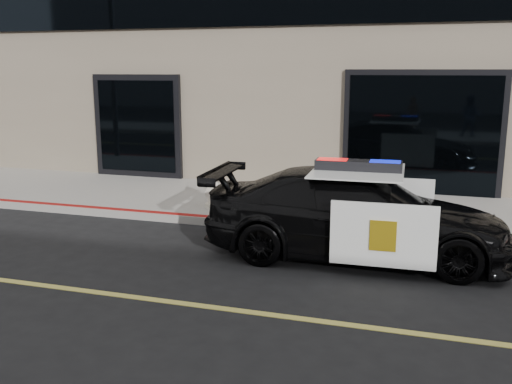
# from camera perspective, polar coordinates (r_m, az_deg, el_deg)

# --- Properties ---
(ground) EXTENTS (120.00, 120.00, 0.00)m
(ground) POSITION_cam_1_polar(r_m,az_deg,el_deg) (6.82, 22.85, -13.85)
(ground) COLOR black
(ground) RESTS_ON ground
(sidewalk_n) EXTENTS (60.00, 3.50, 0.15)m
(sidewalk_n) POSITION_cam_1_polar(r_m,az_deg,el_deg) (11.75, 20.54, -2.42)
(sidewalk_n) COLOR gray
(sidewalk_n) RESTS_ON ground
(police_car) EXTENTS (2.31, 4.80, 1.53)m
(police_car) POSITION_cam_1_polar(r_m,az_deg,el_deg) (8.96, 10.04, -2.18)
(police_car) COLOR black
(police_car) RESTS_ON ground
(fire_hydrant) EXTENTS (0.36, 0.50, 0.79)m
(fire_hydrant) POSITION_cam_1_polar(r_m,az_deg,el_deg) (11.45, -4.27, 0.26)
(fire_hydrant) COLOR beige
(fire_hydrant) RESTS_ON sidewalk_n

